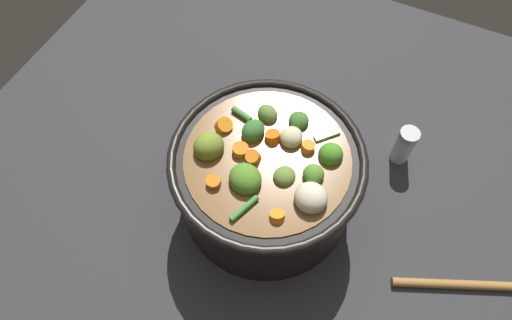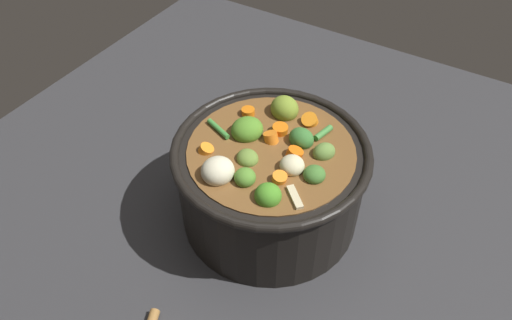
% 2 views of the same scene
% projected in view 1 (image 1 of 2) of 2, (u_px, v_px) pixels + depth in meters
% --- Properties ---
extents(ground_plane, '(1.10, 1.10, 0.00)m').
position_uv_depth(ground_plane, '(266.00, 200.00, 0.75)').
color(ground_plane, '#2D2D30').
extents(cooking_pot, '(0.28, 0.28, 0.16)m').
position_uv_depth(cooking_pot, '(267.00, 179.00, 0.68)').
color(cooking_pot, black).
rests_on(cooking_pot, ground_plane).
extents(salt_shaker, '(0.03, 0.03, 0.07)m').
position_uv_depth(salt_shaker, '(404.00, 145.00, 0.76)').
color(salt_shaker, silver).
rests_on(salt_shaker, ground_plane).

